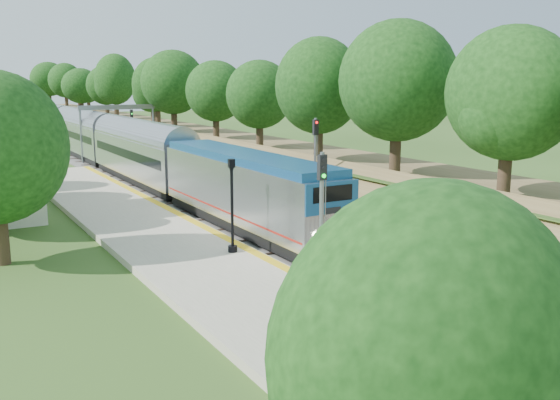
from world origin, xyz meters
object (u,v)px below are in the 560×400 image
lamppost_far (232,211)px  lamppost_mid (404,295)px  signal_platform (322,208)px  signal_gantry (118,118)px  train (67,132)px  signal_farside (315,155)px

lamppost_far → lamppost_mid: bearing=-90.6°
lamppost_far → signal_platform: size_ratio=0.81×
signal_gantry → train: bearing=99.3°
lamppost_far → signal_platform: 7.65m
train → signal_platform: signal_platform is taller
lamppost_far → signal_farside: (9.44, 6.84, 1.51)m
signal_gantry → signal_platform: signal_platform is taller
lamppost_far → signal_platform: (0.34, -7.50, 1.46)m
lamppost_mid → lamppost_far: (0.14, 13.06, 0.33)m
train → lamppost_mid: size_ratio=30.40×
signal_gantry → lamppost_mid: signal_gantry is taller
signal_farside → signal_gantry: bearing=96.3°
signal_gantry → lamppost_far: bearing=-98.0°
lamppost_far → signal_platform: bearing=-87.4°
train → lamppost_far: (-3.24, -55.58, 0.22)m
lamppost_mid → lamppost_far: bearing=89.4°
train → lamppost_mid: bearing=-92.8°
signal_platform → signal_farside: 16.98m
train → signal_platform: (-2.90, -63.08, 1.68)m
signal_gantry → lamppost_far: size_ratio=1.77×
train → signal_farside: signal_farside is taller
train → signal_gantry: bearing=-80.7°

